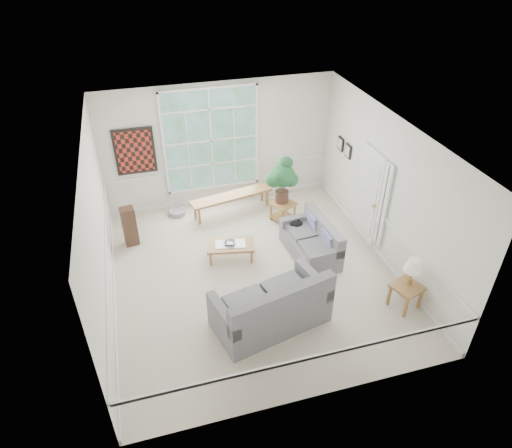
{
  "coord_description": "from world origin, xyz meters",
  "views": [
    {
      "loc": [
        -1.89,
        -6.8,
        6.03
      ],
      "look_at": [
        0.1,
        0.2,
        1.05
      ],
      "focal_mm": 32.0,
      "sensor_mm": 36.0,
      "label": 1
    }
  ],
  "objects": [
    {
      "name": "pet_bed",
      "position": [
        -1.2,
        2.6,
        0.06
      ],
      "size": [
        0.45,
        0.45,
        0.12
      ],
      "primitive_type": "cylinder",
      "rotation": [
        0.0,
        0.0,
        -0.07
      ],
      "color": "gray",
      "rests_on": "floor"
    },
    {
      "name": "wall_right",
      "position": [
        2.75,
        0.0,
        1.5
      ],
      "size": [
        0.02,
        6.0,
        3.0
      ],
      "primitive_type": "cube",
      "color": "silver",
      "rests_on": "ground"
    },
    {
      "name": "table_lamp",
      "position": [
        2.46,
        -1.61,
        0.77
      ],
      "size": [
        0.39,
        0.39,
        0.55
      ],
      "primitive_type": null,
      "rotation": [
        0.0,
        0.0,
        0.27
      ],
      "color": "white",
      "rests_on": "side_table"
    },
    {
      "name": "pewter_bowl",
      "position": [
        -0.34,
        0.63,
        0.4
      ],
      "size": [
        0.37,
        0.37,
        0.07
      ],
      "primitive_type": "imported",
      "rotation": [
        0.0,
        0.0,
        -0.41
      ],
      "color": "#97979C",
      "rests_on": "coffee_table"
    },
    {
      "name": "window_back",
      "position": [
        -0.2,
        2.96,
        1.65
      ],
      "size": [
        2.3,
        0.08,
        2.4
      ],
      "primitive_type": "cube",
      "color": "white",
      "rests_on": "wall_back"
    },
    {
      "name": "wall_back",
      "position": [
        0.0,
        3.0,
        1.5
      ],
      "size": [
        5.5,
        0.02,
        3.0
      ],
      "primitive_type": "cube",
      "color": "silver",
      "rests_on": "ground"
    },
    {
      "name": "loveseat_right",
      "position": [
        1.3,
        0.24,
        0.41
      ],
      "size": [
        0.89,
        1.56,
        0.82
      ],
      "primitive_type": "cube",
      "rotation": [
        0.0,
        0.0,
        0.08
      ],
      "color": "slate",
      "rests_on": "floor"
    },
    {
      "name": "wall_frame_far",
      "position": [
        2.71,
        2.15,
        1.55
      ],
      "size": [
        0.04,
        0.26,
        0.32
      ],
      "primitive_type": "cube",
      "color": "black",
      "rests_on": "wall_right"
    },
    {
      "name": "floor",
      "position": [
        0.0,
        0.0,
        -0.01
      ],
      "size": [
        5.5,
        6.0,
        0.01
      ],
      "primitive_type": "cube",
      "color": "beige",
      "rests_on": "ground"
    },
    {
      "name": "entry_door",
      "position": [
        2.71,
        0.6,
        1.05
      ],
      "size": [
        0.08,
        0.9,
        2.1
      ],
      "primitive_type": "cube",
      "color": "white",
      "rests_on": "floor"
    },
    {
      "name": "door_sidelight",
      "position": [
        2.71,
        -0.03,
        1.15
      ],
      "size": [
        0.08,
        0.26,
        1.9
      ],
      "primitive_type": "cube",
      "color": "white",
      "rests_on": "wall_right"
    },
    {
      "name": "window_bench",
      "position": [
        0.1,
        2.35,
        0.23
      ],
      "size": [
        2.05,
        0.79,
        0.47
      ],
      "primitive_type": "cube",
      "rotation": [
        0.0,
        0.0,
        0.2
      ],
      "color": "olive",
      "rests_on": "floor"
    },
    {
      "name": "floor_speaker",
      "position": [
        -2.31,
        1.69,
        0.46
      ],
      "size": [
        0.31,
        0.26,
        0.92
      ],
      "primitive_type": "cube",
      "rotation": [
        0.0,
        0.0,
        0.15
      ],
      "color": "#3F271D",
      "rests_on": "floor"
    },
    {
      "name": "loveseat_front",
      "position": [
        -0.09,
        -1.36,
        0.53
      ],
      "size": [
        2.13,
        1.43,
        1.06
      ],
      "primitive_type": "cube",
      "rotation": [
        0.0,
        0.0,
        0.23
      ],
      "color": "slate",
      "rests_on": "floor"
    },
    {
      "name": "ceiling",
      "position": [
        0.0,
        0.0,
        3.0
      ],
      "size": [
        5.5,
        6.0,
        0.02
      ],
      "primitive_type": "cube",
      "color": "white",
      "rests_on": "ground"
    },
    {
      "name": "coffee_table",
      "position": [
        -0.34,
        0.6,
        0.18
      ],
      "size": [
        1.05,
        0.7,
        0.36
      ],
      "primitive_type": "cube",
      "rotation": [
        0.0,
        0.0,
        -0.19
      ],
      "color": "olive",
      "rests_on": "floor"
    },
    {
      "name": "cat",
      "position": [
        1.17,
        0.77,
        0.49
      ],
      "size": [
        0.31,
        0.23,
        0.14
      ],
      "primitive_type": "ellipsoid",
      "rotation": [
        0.0,
        0.0,
        -0.08
      ],
      "color": "black",
      "rests_on": "loveseat_right"
    },
    {
      "name": "wall_art",
      "position": [
        -1.95,
        2.95,
        1.6
      ],
      "size": [
        0.9,
        0.06,
        1.1
      ],
      "primitive_type": "cube",
      "color": "maroon",
      "rests_on": "wall_back"
    },
    {
      "name": "wall_frame_near",
      "position": [
        2.71,
        1.75,
        1.55
      ],
      "size": [
        0.04,
        0.26,
        0.32
      ],
      "primitive_type": "cube",
      "color": "black",
      "rests_on": "wall_right"
    },
    {
      "name": "wall_front",
      "position": [
        0.0,
        -3.0,
        1.5
      ],
      "size": [
        5.5,
        0.02,
        3.0
      ],
      "primitive_type": "cube",
      "color": "silver",
      "rests_on": "ground"
    },
    {
      "name": "end_table",
      "position": [
        1.16,
        1.66,
        0.24
      ],
      "size": [
        0.65,
        0.65,
        0.49
      ],
      "primitive_type": "cube",
      "rotation": [
        0.0,
        0.0,
        0.43
      ],
      "color": "olive",
      "rests_on": "floor"
    },
    {
      "name": "wall_left",
      "position": [
        -2.75,
        0.0,
        1.5
      ],
      "size": [
        0.02,
        6.0,
        3.0
      ],
      "primitive_type": "cube",
      "color": "silver",
      "rests_on": "ground"
    },
    {
      "name": "houseplant",
      "position": [
        1.15,
        1.73,
        1.03
      ],
      "size": [
        0.78,
        0.78,
        1.08
      ],
      "primitive_type": null,
      "rotation": [
        0.0,
        0.0,
        0.27
      ],
      "color": "#1E542B",
      "rests_on": "end_table"
    },
    {
      "name": "side_table",
      "position": [
        2.4,
        -1.65,
        0.25
      ],
      "size": [
        0.62,
        0.62,
        0.49
      ],
      "primitive_type": "cube",
      "rotation": [
        0.0,
        0.0,
        0.33
      ],
      "color": "olive",
      "rests_on": "floor"
    }
  ]
}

